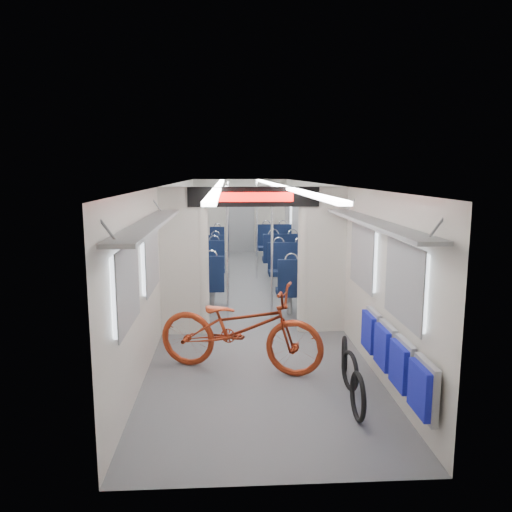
# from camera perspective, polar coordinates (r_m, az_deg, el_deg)

# --- Properties ---
(carriage) EXTENTS (12.00, 12.02, 2.31)m
(carriage) POSITION_cam_1_polar(r_m,az_deg,el_deg) (9.48, -0.85, 3.40)
(carriage) COLOR #515456
(carriage) RESTS_ON ground
(bicycle) EXTENTS (2.28, 1.37, 1.13)m
(bicycle) POSITION_cam_1_polar(r_m,az_deg,el_deg) (6.41, -1.84, -8.19)
(bicycle) COLOR #963015
(bicycle) RESTS_ON ground
(flip_bench) EXTENTS (0.12, 2.12, 0.53)m
(flip_bench) POSITION_cam_1_polar(r_m,az_deg,el_deg) (5.63, 15.40, -10.97)
(flip_bench) COLOR gray
(flip_bench) RESTS_ON carriage
(bike_hoop_a) EXTENTS (0.05, 0.52, 0.52)m
(bike_hoop_a) POSITION_cam_1_polar(r_m,az_deg,el_deg) (5.40, 11.55, -15.69)
(bike_hoop_a) COLOR black
(bike_hoop_a) RESTS_ON ground
(bike_hoop_b) EXTENTS (0.11, 0.48, 0.48)m
(bike_hoop_b) POSITION_cam_1_polar(r_m,az_deg,el_deg) (6.06, 10.68, -12.98)
(bike_hoop_b) COLOR black
(bike_hoop_b) RESTS_ON ground
(bike_hoop_c) EXTENTS (0.13, 0.47, 0.47)m
(bike_hoop_c) POSITION_cam_1_polar(r_m,az_deg,el_deg) (6.56, 10.06, -11.22)
(bike_hoop_c) COLOR black
(bike_hoop_c) RESTS_ON ground
(seat_bay_near_left) EXTENTS (0.93, 2.18, 1.13)m
(seat_bay_near_left) POSITION_cam_1_polar(r_m,az_deg,el_deg) (10.18, -6.24, -1.60)
(seat_bay_near_left) COLOR black
(seat_bay_near_left) RESTS_ON ground
(seat_bay_near_right) EXTENTS (0.94, 2.21, 1.14)m
(seat_bay_near_right) POSITION_cam_1_polar(r_m,az_deg,el_deg) (9.81, 4.60, -1.98)
(seat_bay_near_right) COLOR black
(seat_bay_near_right) RESTS_ON ground
(seat_bay_far_left) EXTENTS (0.89, 1.99, 1.07)m
(seat_bay_far_left) POSITION_cam_1_polar(r_m,az_deg,el_deg) (13.49, -5.53, 1.06)
(seat_bay_far_left) COLOR black
(seat_bay_far_left) RESTS_ON ground
(seat_bay_far_right) EXTENTS (0.96, 2.33, 1.18)m
(seat_bay_far_right) POSITION_cam_1_polar(r_m,az_deg,el_deg) (13.13, 2.58, 1.06)
(seat_bay_far_right) COLOR black
(seat_bay_far_right) RESTS_ON ground
(stanchion_near_left) EXTENTS (0.04, 0.04, 2.30)m
(stanchion_near_left) POSITION_cam_1_polar(r_m,az_deg,el_deg) (8.38, -3.32, 0.15)
(stanchion_near_left) COLOR silver
(stanchion_near_left) RESTS_ON ground
(stanchion_near_right) EXTENTS (0.04, 0.04, 2.30)m
(stanchion_near_right) POSITION_cam_1_polar(r_m,az_deg,el_deg) (8.34, 1.83, 0.11)
(stanchion_near_right) COLOR silver
(stanchion_near_right) RESTS_ON ground
(stanchion_far_left) EXTENTS (0.04, 0.04, 2.30)m
(stanchion_far_left) POSITION_cam_1_polar(r_m,az_deg,el_deg) (11.85, -3.16, 2.92)
(stanchion_far_left) COLOR silver
(stanchion_far_left) RESTS_ON ground
(stanchion_far_right) EXTENTS (0.05, 0.05, 2.30)m
(stanchion_far_right) POSITION_cam_1_polar(r_m,az_deg,el_deg) (11.78, 0.08, 2.90)
(stanchion_far_right) COLOR silver
(stanchion_far_right) RESTS_ON ground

